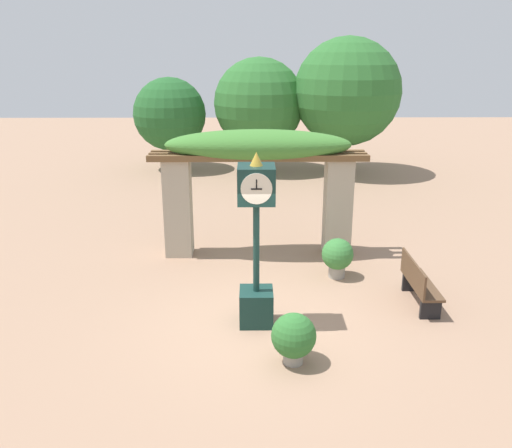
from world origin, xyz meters
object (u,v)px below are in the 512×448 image
object	(u,v)px
pedestal_clock	(256,242)
park_bench	(419,283)
potted_plant_near_left	(294,337)
potted_plant_near_right	(337,256)

from	to	relation	value
pedestal_clock	park_bench	world-z (taller)	pedestal_clock
pedestal_clock	park_bench	xyz separation A→B (m)	(3.13, 0.72, -1.11)
potted_plant_near_left	potted_plant_near_right	size ratio (longest dim) A/B	0.96
potted_plant_near_right	pedestal_clock	bearing A→B (deg)	-131.01
pedestal_clock	potted_plant_near_right	bearing A→B (deg)	48.99
potted_plant_near_left	park_bench	size ratio (longest dim) A/B	0.55
potted_plant_near_left	park_bench	xyz separation A→B (m)	(2.56, 2.04, -0.02)
pedestal_clock	potted_plant_near_left	bearing A→B (deg)	-66.55
potted_plant_near_left	park_bench	world-z (taller)	park_bench
potted_plant_near_left	pedestal_clock	bearing A→B (deg)	113.45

